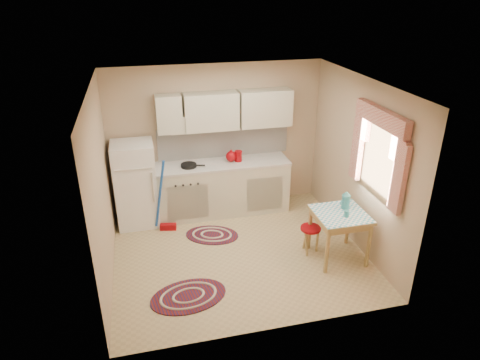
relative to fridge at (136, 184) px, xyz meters
The scene contains 14 objects.
room_shell 2.06m from the fridge, 33.00° to the right, with size 3.64×3.60×2.52m.
fridge is the anchor object (origin of this frame).
broom 0.57m from the fridge, 38.19° to the right, with size 0.28×0.12×1.20m, color blue, non-canonical shape.
base_cabinets 1.45m from the fridge, ahead, with size 2.25×0.60×0.88m, color beige.
countertop 1.44m from the fridge, ahead, with size 2.27×0.62×0.04m, color beige.
frying_pan 0.90m from the fridge, ahead, with size 0.26×0.26×0.05m, color black.
red_kettle 1.62m from the fridge, ahead, with size 0.20×0.18×0.20m, color #8F050B, non-canonical shape.
red_canister 1.74m from the fridge, ahead, with size 0.12×0.12×0.16m, color #8F050B.
table 3.26m from the fridge, 31.47° to the right, with size 0.72×0.72×0.72m, color tan.
stool 2.89m from the fridge, 31.37° to the right, with size 0.30×0.30×0.42m, color #8F050B.
coffee_pot 3.29m from the fridge, 28.58° to the right, with size 0.14×0.12×0.29m, color teal, non-canonical shape.
mug 3.32m from the fridge, 32.66° to the right, with size 0.07×0.07×0.10m, color teal.
rug_center 1.48m from the fridge, 32.31° to the right, with size 0.84×0.56×0.02m, color maroon, non-canonical shape.
rug_left 2.25m from the fridge, 75.07° to the right, with size 0.99×0.66×0.02m, color maroon, non-canonical shape.
Camera 1 is at (-1.23, -5.18, 3.65)m, focal length 32.00 mm.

